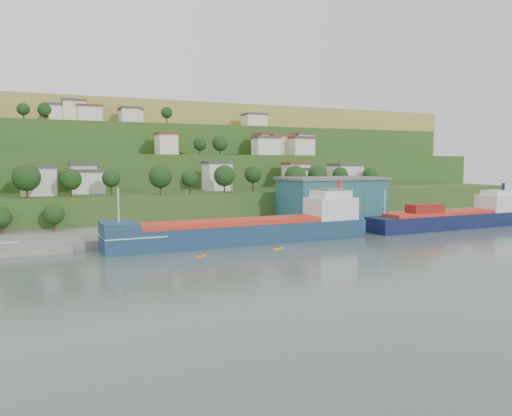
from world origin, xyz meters
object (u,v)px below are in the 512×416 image
cargo_ship_near (250,231)px  cargo_ship_far (453,220)px  kayak_orange (201,255)px  warehouse (331,198)px

cargo_ship_near → cargo_ship_far: (65.79, -0.58, -0.35)m
cargo_ship_far → kayak_orange: (-82.40, -11.53, -2.11)m
cargo_ship_near → kayak_orange: (-16.61, -12.10, -2.46)m
warehouse → cargo_ship_far: bearing=-35.9°
cargo_ship_far → kayak_orange: cargo_ship_far is taller
cargo_ship_near → warehouse: cargo_ship_near is taller
warehouse → kayak_orange: warehouse is taller
cargo_ship_near → warehouse: (36.90, 20.86, 5.75)m
cargo_ship_near → cargo_ship_far: cargo_ship_near is taller
cargo_ship_near → warehouse: bearing=29.5°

